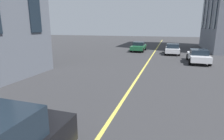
# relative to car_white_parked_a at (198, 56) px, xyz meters

# --- Properties ---
(lane_centre_line) EXTENTS (80.00, 0.16, 0.01)m
(lane_centre_line) POSITION_rel_car_white_parked_a_xyz_m (-7.11, 4.90, -0.70)
(lane_centre_line) COLOR #D8C64C
(lane_centre_line) RESTS_ON ground_plane
(car_white_parked_a) EXTENTS (4.40, 1.95, 1.37)m
(car_white_parked_a) POSITION_rel_car_white_parked_a_xyz_m (0.00, 0.00, 0.00)
(car_white_parked_a) COLOR silver
(car_white_parked_a) RESTS_ON ground_plane
(car_green_near) EXTENTS (4.40, 1.95, 1.37)m
(car_green_near) POSITION_rel_car_white_parked_a_xyz_m (7.24, 7.30, 0.00)
(car_green_near) COLOR #1E6038
(car_green_near) RESTS_ON ground_plane
(car_white_parked_b) EXTENTS (3.90, 1.89, 1.40)m
(car_white_parked_b) POSITION_rel_car_white_parked_a_xyz_m (5.41, 2.46, -0.00)
(car_white_parked_b) COLOR silver
(car_white_parked_b) RESTS_ON ground_plane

